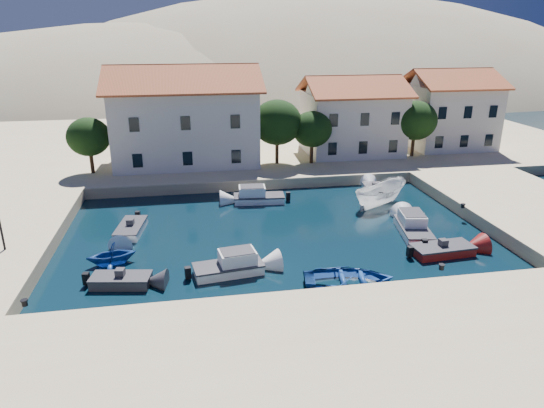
{
  "coord_description": "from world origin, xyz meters",
  "views": [
    {
      "loc": [
        -5.81,
        -21.92,
        13.91
      ],
      "look_at": [
        -0.11,
        10.64,
        2.0
      ],
      "focal_mm": 32.0,
      "sensor_mm": 36.0,
      "label": 1
    }
  ],
  "objects_px": {
    "building_right": "(449,107)",
    "cabin_cruiser_south": "(228,266)",
    "rowboat_south": "(348,285)",
    "building_mid": "(352,114)",
    "boat_east": "(379,206)",
    "building_left": "(185,114)",
    "cabin_cruiser_east": "(414,228)"
  },
  "relations": [
    {
      "from": "building_right",
      "to": "cabin_cruiser_south",
      "type": "height_order",
      "value": "building_right"
    },
    {
      "from": "rowboat_south",
      "to": "building_mid",
      "type": "bearing_deg",
      "value": -9.11
    },
    {
      "from": "building_mid",
      "to": "rowboat_south",
      "type": "height_order",
      "value": "building_mid"
    },
    {
      "from": "rowboat_south",
      "to": "boat_east",
      "type": "bearing_deg",
      "value": -19.34
    },
    {
      "from": "building_mid",
      "to": "boat_east",
      "type": "relative_size",
      "value": 1.86
    },
    {
      "from": "building_mid",
      "to": "rowboat_south",
      "type": "xyz_separation_m",
      "value": [
        -9.19,
        -27.3,
        -5.22
      ]
    },
    {
      "from": "cabin_cruiser_south",
      "to": "boat_east",
      "type": "bearing_deg",
      "value": 28.15
    },
    {
      "from": "cabin_cruiser_south",
      "to": "boat_east",
      "type": "height_order",
      "value": "cabin_cruiser_south"
    },
    {
      "from": "building_left",
      "to": "building_mid",
      "type": "relative_size",
      "value": 1.4
    },
    {
      "from": "cabin_cruiser_east",
      "to": "building_right",
      "type": "bearing_deg",
      "value": -22.07
    },
    {
      "from": "building_left",
      "to": "boat_east",
      "type": "height_order",
      "value": "building_left"
    },
    {
      "from": "building_right",
      "to": "cabin_cruiser_south",
      "type": "distance_m",
      "value": 38.24
    },
    {
      "from": "building_left",
      "to": "rowboat_south",
      "type": "height_order",
      "value": "building_left"
    },
    {
      "from": "boat_east",
      "to": "building_mid",
      "type": "bearing_deg",
      "value": -37.41
    },
    {
      "from": "building_mid",
      "to": "boat_east",
      "type": "distance_m",
      "value": 15.88
    },
    {
      "from": "cabin_cruiser_south",
      "to": "rowboat_south",
      "type": "height_order",
      "value": "cabin_cruiser_south"
    },
    {
      "from": "cabin_cruiser_east",
      "to": "boat_east",
      "type": "distance_m",
      "value": 6.16
    },
    {
      "from": "cabin_cruiser_east",
      "to": "cabin_cruiser_south",
      "type": "bearing_deg",
      "value": 116.05
    },
    {
      "from": "building_left",
      "to": "building_mid",
      "type": "height_order",
      "value": "building_left"
    },
    {
      "from": "building_mid",
      "to": "cabin_cruiser_south",
      "type": "xyz_separation_m",
      "value": [
        -15.89,
        -24.68,
        -4.75
      ]
    },
    {
      "from": "building_mid",
      "to": "cabin_cruiser_east",
      "type": "distance_m",
      "value": 21.6
    },
    {
      "from": "cabin_cruiser_south",
      "to": "cabin_cruiser_east",
      "type": "height_order",
      "value": "same"
    },
    {
      "from": "building_right",
      "to": "cabin_cruiser_south",
      "type": "bearing_deg",
      "value": -137.36
    },
    {
      "from": "building_mid",
      "to": "building_right",
      "type": "height_order",
      "value": "building_right"
    },
    {
      "from": "building_left",
      "to": "building_right",
      "type": "xyz_separation_m",
      "value": [
        30.0,
        2.0,
        -0.46
      ]
    },
    {
      "from": "boat_east",
      "to": "building_left",
      "type": "bearing_deg",
      "value": 20.1
    },
    {
      "from": "building_left",
      "to": "cabin_cruiser_south",
      "type": "relative_size",
      "value": 3.36
    },
    {
      "from": "building_left",
      "to": "rowboat_south",
      "type": "xyz_separation_m",
      "value": [
        8.81,
        -26.3,
        -5.94
      ]
    },
    {
      "from": "rowboat_south",
      "to": "cabin_cruiser_east",
      "type": "relative_size",
      "value": 1.04
    },
    {
      "from": "building_right",
      "to": "rowboat_south",
      "type": "bearing_deg",
      "value": -126.83
    },
    {
      "from": "building_left",
      "to": "cabin_cruiser_east",
      "type": "distance_m",
      "value": 26.03
    },
    {
      "from": "building_mid",
      "to": "cabin_cruiser_east",
      "type": "height_order",
      "value": "building_mid"
    }
  ]
}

